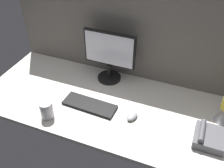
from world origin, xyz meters
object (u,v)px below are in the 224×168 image
monitor (109,54)px  mug_steel (47,110)px  mouse (132,116)px  keyboard (90,105)px  desk_phone (208,137)px

monitor → mug_steel: size_ratio=3.30×
monitor → mouse: monitor is taller
monitor → keyboard: (-0.61, -34.71, -20.61)cm
monitor → desk_phone: size_ratio=2.07×
keyboard → mouse: bearing=2.5°
keyboard → desk_phone: (78.12, -1.16, 2.19)cm
monitor → mug_steel: monitor is taller
desk_phone → mouse: bearing=178.5°
monitor → mug_steel: bearing=-112.0°
mouse → desk_phone: desk_phone is taller
keyboard → mouse: mouse is taller
mug_steel → desk_phone: (99.30, 18.01, -2.79)cm
monitor → mouse: size_ratio=4.11×
monitor → desk_phone: (77.52, -35.88, -18.42)cm
monitor → mouse: 49.96cm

